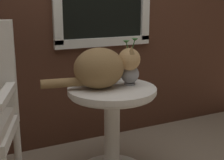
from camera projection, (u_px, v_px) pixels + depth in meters
wicker_side_table at (112, 116)px, 2.14m from camera, size 0.58×0.58×0.62m
cat at (102, 67)px, 2.05m from camera, size 0.64×0.31×0.27m
pewter_vase_with_ivy at (130, 71)px, 2.13m from camera, size 0.13×0.12×0.31m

